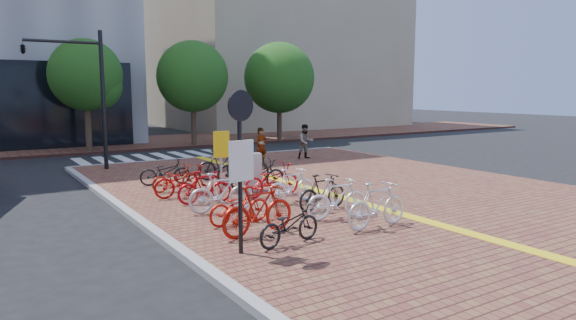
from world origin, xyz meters
TOP-DOWN VIEW (x-y plane):
  - ground at (0.00, 0.00)m, footprint 120.00×120.00m
  - sidewalk at (3.00, -5.00)m, footprint 14.00×34.00m
  - tactile_strip at (2.00, -5.00)m, footprint 0.40×34.00m
  - kerb_west at (-4.00, -5.00)m, footprint 0.25×34.00m
  - kerb_north at (3.00, 12.00)m, footprint 14.00×0.25m
  - far_sidewalk at (0.00, 21.00)m, footprint 70.00×8.00m
  - building_beige at (18.00, 32.00)m, footprint 20.00×18.00m
  - crosswalk at (0.50, 14.00)m, footprint 7.50×4.00m
  - street_trees at (5.04, 17.45)m, footprint 16.20×4.60m
  - bike_0 at (-1.94, -2.45)m, footprint 1.71×0.84m
  - bike_1 at (-2.15, -1.46)m, footprint 1.98×0.77m
  - bike_2 at (-2.07, -0.36)m, footprint 1.70×0.70m
  - bike_3 at (-1.93, 0.97)m, footprint 1.86×0.74m
  - bike_4 at (-1.88, 2.20)m, footprint 1.65×0.71m
  - bike_5 at (-2.05, 3.37)m, footprint 1.92×0.80m
  - bike_6 at (-1.96, 4.47)m, footprint 1.69×0.80m
  - bike_7 at (-1.86, 5.68)m, footprint 1.81×0.90m
  - bike_8 at (0.52, -2.47)m, footprint 1.89×0.62m
  - bike_9 at (0.27, -1.26)m, footprint 1.81×0.73m
  - bike_10 at (0.51, -0.29)m, footprint 1.72×0.66m
  - bike_11 at (0.28, 0.92)m, footprint 1.75×0.65m
  - bike_12 at (0.28, 2.05)m, footprint 1.95×0.71m
  - bike_13 at (0.43, 3.23)m, footprint 1.98×0.88m
  - bike_14 at (0.45, 4.25)m, footprint 1.99×0.74m
  - bike_15 at (0.27, 5.66)m, footprint 1.85×0.62m
  - pedestrian_a at (3.40, 8.23)m, footprint 0.63×0.45m
  - pedestrian_b at (6.12, 8.74)m, footprint 0.89×0.74m
  - utility_box at (0.20, 3.16)m, footprint 0.66×0.56m
  - yellow_sign at (-0.69, 3.60)m, footprint 0.53×0.13m
  - notice_sign at (-3.09, -2.47)m, footprint 0.60×0.20m
  - traffic_light_pole at (-4.03, 10.51)m, footprint 3.03×1.17m

SIDE VIEW (x-z plane):
  - ground at x=0.00m, z-range 0.00..0.00m
  - crosswalk at x=0.50m, z-range 0.00..0.01m
  - sidewalk at x=3.00m, z-range 0.00..0.15m
  - far_sidewalk at x=0.00m, z-range 0.00..0.15m
  - kerb_west at x=-4.00m, z-range 0.00..0.15m
  - kerb_north at x=3.00m, z-range 0.00..0.15m
  - tactile_strip at x=2.00m, z-range 0.15..0.16m
  - bike_6 at x=-1.96m, z-range 0.15..1.00m
  - bike_0 at x=-1.94m, z-range 0.15..1.01m
  - bike_2 at x=-2.07m, z-range 0.15..1.03m
  - bike_7 at x=-1.86m, z-range 0.15..1.06m
  - bike_4 at x=-1.88m, z-range 0.15..1.11m
  - bike_5 at x=-2.05m, z-range 0.15..1.14m
  - bike_13 at x=0.43m, z-range 0.15..1.16m
  - bike_10 at x=0.51m, z-range 0.15..1.16m
  - bike_12 at x=0.28m, z-range 0.15..1.17m
  - bike_11 at x=0.28m, z-range 0.15..1.18m
  - bike_9 at x=0.27m, z-range 0.15..1.21m
  - bike_3 at x=-1.93m, z-range 0.15..1.24m
  - bike_15 at x=0.27m, z-range 0.15..1.25m
  - bike_8 at x=0.52m, z-range 0.15..1.27m
  - bike_1 at x=-2.15m, z-range 0.15..1.31m
  - bike_14 at x=0.45m, z-range 0.15..1.32m
  - utility_box at x=0.20m, z-range 0.15..1.38m
  - pedestrian_a at x=3.40m, z-range 0.15..1.77m
  - pedestrian_b at x=6.12m, z-range 0.15..1.79m
  - yellow_sign at x=-0.69m, z-range 0.53..2.48m
  - notice_sign at x=-3.09m, z-range 0.58..3.85m
  - traffic_light_pole at x=-4.03m, z-range 1.22..6.87m
  - street_trees at x=5.04m, z-range 0.92..7.27m
  - building_beige at x=18.00m, z-range 0.00..18.00m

